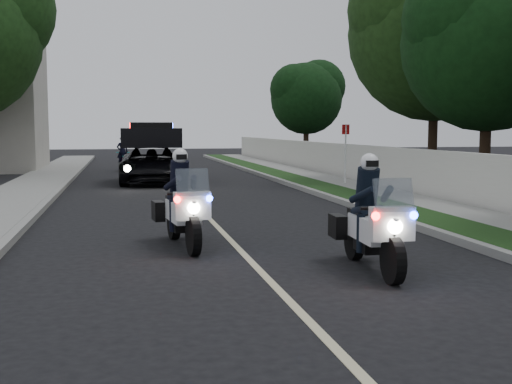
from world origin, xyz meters
TOP-DOWN VIEW (x-y plane):
  - ground at (0.00, 0.00)m, footprint 120.00×120.00m
  - curb_right at (4.10, 10.00)m, footprint 0.20×60.00m
  - grass_verge at (4.80, 10.00)m, footprint 1.20×60.00m
  - sidewalk_right at (6.10, 10.00)m, footprint 1.40×60.00m
  - property_wall at (7.10, 10.00)m, footprint 0.22×60.00m
  - curb_left at (-4.10, 10.00)m, footprint 0.20×60.00m
  - sidewalk_left at (-5.20, 10.00)m, footprint 2.00×60.00m
  - lane_marking at (0.00, 10.00)m, footprint 0.12×50.00m
  - police_moto_left at (-0.96, 2.84)m, footprint 0.97×2.17m
  - police_moto_right at (1.65, 0.27)m, footprint 0.82×2.12m
  - police_suv at (-0.87, 16.76)m, footprint 2.62×5.31m
  - bicycle at (-1.99, 24.16)m, footprint 0.74×1.91m
  - cyclist at (-1.99, 24.16)m, footprint 0.59×0.43m
  - sign_post at (6.00, 13.67)m, footprint 0.49×0.49m
  - tree_right_c at (9.68, 10.47)m, footprint 6.00×6.00m
  - tree_right_d at (9.91, 14.59)m, footprint 7.79×7.79m
  - tree_right_e at (10.25, 33.53)m, footprint 6.40×6.40m

SIDE VIEW (x-z plane):
  - ground at x=0.00m, z-range 0.00..0.00m
  - police_moto_left at x=-0.96m, z-range -0.89..0.89m
  - police_moto_right at x=1.65m, z-range -0.89..0.89m
  - police_suv at x=-0.87m, z-range -1.27..1.27m
  - bicycle at x=-1.99m, z-range -0.49..0.49m
  - cyclist at x=-1.99m, z-range -0.77..0.77m
  - sign_post at x=6.00m, z-range -1.18..1.18m
  - tree_right_c at x=9.68m, z-range -4.71..4.71m
  - tree_right_d at x=9.91m, z-range -5.59..5.59m
  - tree_right_e at x=10.25m, z-range -4.03..4.03m
  - lane_marking at x=0.00m, z-range 0.00..0.01m
  - curb_right at x=4.10m, z-range 0.00..0.15m
  - curb_left at x=-4.10m, z-range 0.00..0.15m
  - grass_verge at x=4.80m, z-range 0.00..0.16m
  - sidewalk_right at x=6.10m, z-range 0.00..0.16m
  - sidewalk_left at x=-5.20m, z-range 0.00..0.16m
  - property_wall at x=7.10m, z-range 0.00..1.50m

